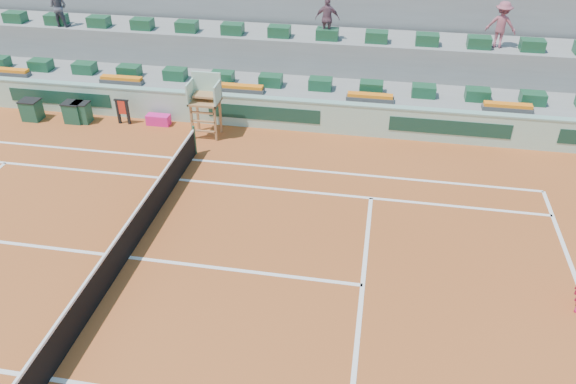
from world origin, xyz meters
name	(u,v)px	position (x,y,z in m)	size (l,w,h in m)	color
ground	(129,257)	(0.00, 0.00, 0.00)	(90.00, 90.00, 0.00)	#A14A1F
seating_tier_lower	(229,88)	(0.00, 10.70, 0.60)	(36.00, 4.00, 1.20)	gray
seating_tier_upper	(238,59)	(0.00, 12.30, 1.30)	(36.00, 2.40, 2.60)	gray
stadium_back_wall	(246,28)	(0.00, 13.90, 2.20)	(36.00, 0.40, 4.40)	gray
player_bag	(158,120)	(-2.18, 7.97, 0.20)	(0.92, 0.41, 0.41)	#F41F8B
spectator_left	(58,7)	(-7.65, 11.48, 3.43)	(0.81, 0.63, 1.66)	#484955
spectator_mid	(327,19)	(3.98, 11.69, 3.44)	(0.99, 0.41, 1.69)	#78505E
spectator_right	(501,25)	(10.74, 11.92, 3.49)	(1.15, 0.66, 1.77)	#9A4D5B
court_lines	(129,257)	(0.00, 0.00, 0.01)	(23.89, 11.09, 0.01)	white
tennis_net	(126,242)	(0.00, 0.00, 0.53)	(0.10, 11.97, 1.10)	black
advertising_hoarding	(215,108)	(0.02, 8.50, 0.63)	(36.00, 0.34, 1.26)	#A6D2B9
umpire_chair	(205,97)	(0.00, 7.50, 1.54)	(1.10, 0.90, 2.40)	#9E6A3C
seat_row_lower	(222,77)	(0.00, 9.80, 1.42)	(32.90, 0.60, 0.44)	#194D2E
seat_row_upper	(233,29)	(0.00, 11.70, 2.82)	(32.90, 0.60, 0.44)	#194D2E
flower_planters	(181,84)	(-1.50, 9.00, 1.33)	(26.80, 0.36, 0.28)	#484848
drink_cooler_a	(82,112)	(-5.22, 7.65, 0.42)	(0.64, 0.55, 0.84)	#174632
drink_cooler_b	(74,112)	(-5.55, 7.61, 0.42)	(0.72, 0.63, 0.84)	#174632
drink_cooler_c	(32,110)	(-7.33, 7.51, 0.42)	(0.74, 0.64, 0.84)	#174632
towel_rack	(123,110)	(-3.55, 7.81, 0.60)	(0.59, 0.10, 1.03)	black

